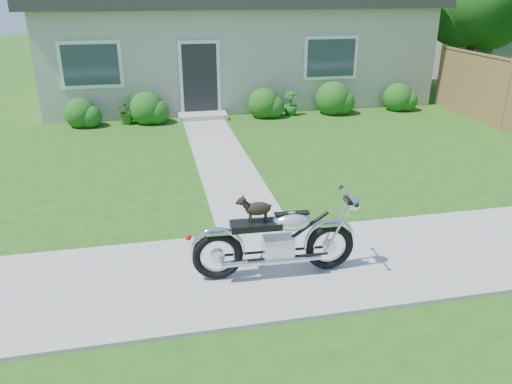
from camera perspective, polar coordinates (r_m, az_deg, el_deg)
The scene contains 10 objects.
ground at distance 7.40m, azimuth 13.46°, elevation -7.32°, with size 80.00×80.00×0.00m, color #235114.
sidewalk at distance 7.39m, azimuth 13.48°, elevation -7.19°, with size 24.00×2.20×0.04m, color #9E9B93.
walkway at distance 11.42m, azimuth -4.05°, elevation 4.08°, with size 1.20×8.00×0.03m, color #9E9B93.
house at distance 18.05m, azimuth -2.69°, elevation 17.80°, with size 12.60×7.03×4.50m.
fence at distance 15.01m, azimuth 26.79°, elevation 9.86°, with size 0.12×6.62×1.90m.
tree_far at distance 19.97m, azimuth 24.36°, elevation 18.87°, with size 3.06×3.06×4.69m.
shrub_row at distance 14.94m, azimuth 0.52°, elevation 10.09°, with size 10.38×1.06×1.06m.
potted_plant_left at distance 14.67m, azimuth -14.75°, elevation 8.95°, with size 0.66×0.57×0.73m, color #245B18.
potted_plant_right at distance 15.23m, azimuth 3.97°, elevation 10.08°, with size 0.40×0.40×0.72m, color #1C671E.
motorcycle_with_dog at distance 6.53m, azimuth 2.53°, elevation -5.46°, with size 2.22×0.60×1.14m.
Camera 1 is at (-2.98, -5.75, 3.59)m, focal length 35.00 mm.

